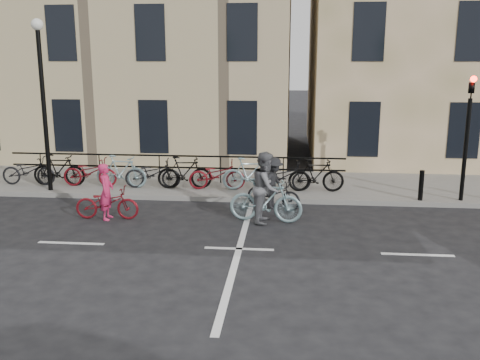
# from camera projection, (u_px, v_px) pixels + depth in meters

# --- Properties ---
(ground) EXTENTS (120.00, 120.00, 0.00)m
(ground) POSITION_uv_depth(u_px,v_px,m) (239.00, 249.00, 12.27)
(ground) COLOR black
(ground) RESTS_ON ground
(sidewalk) EXTENTS (46.00, 4.00, 0.15)m
(sidewalk) POSITION_uv_depth(u_px,v_px,m) (141.00, 182.00, 18.44)
(sidewalk) COLOR slate
(sidewalk) RESTS_ON ground
(building_east) EXTENTS (14.00, 10.00, 12.00)m
(building_east) POSITION_uv_depth(u_px,v_px,m) (480.00, 12.00, 22.65)
(building_east) COLOR tan
(building_east) RESTS_ON sidewalk
(building_west) EXTENTS (20.00, 10.00, 10.00)m
(building_west) POSITION_uv_depth(u_px,v_px,m) (72.00, 38.00, 24.55)
(building_west) COLOR tan
(building_west) RESTS_ON sidewalk
(traffic_light) EXTENTS (0.18, 0.30, 3.90)m
(traffic_light) POSITION_uv_depth(u_px,v_px,m) (468.00, 123.00, 15.35)
(traffic_light) COLOR black
(traffic_light) RESTS_ON sidewalk
(lamp_post) EXTENTS (0.36, 0.36, 5.28)m
(lamp_post) POSITION_uv_depth(u_px,v_px,m) (42.00, 84.00, 16.35)
(lamp_post) COLOR black
(lamp_post) RESTS_ON sidewalk
(bollard_east) EXTENTS (0.14, 0.14, 0.90)m
(bollard_east) POSITION_uv_depth(u_px,v_px,m) (421.00, 185.00, 15.79)
(bollard_east) COLOR black
(bollard_east) RESTS_ON sidewalk
(parked_bikes) EXTENTS (11.45, 1.23, 1.05)m
(parked_bikes) POSITION_uv_depth(u_px,v_px,m) (168.00, 173.00, 17.27)
(parked_bikes) COLOR black
(parked_bikes) RESTS_ON sidewalk
(cyclist_pink) EXTENTS (1.74, 0.67, 1.53)m
(cyclist_pink) POSITION_uv_depth(u_px,v_px,m) (107.00, 200.00, 14.43)
(cyclist_pink) COLOR maroon
(cyclist_pink) RESTS_ON ground
(cyclist_grey) EXTENTS (2.02, 1.00, 1.90)m
(cyclist_grey) POSITION_uv_depth(u_px,v_px,m) (266.00, 194.00, 14.13)
(cyclist_grey) COLOR #7D9EA4
(cyclist_grey) RESTS_ON ground
(cyclist_dark) EXTENTS (1.78, 1.20, 1.50)m
(cyclist_dark) POSITION_uv_depth(u_px,v_px,m) (274.00, 188.00, 15.47)
(cyclist_dark) COLOR black
(cyclist_dark) RESTS_ON ground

